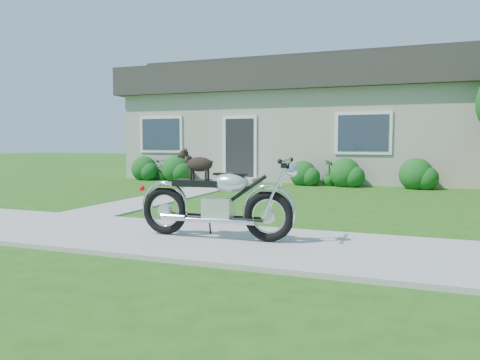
% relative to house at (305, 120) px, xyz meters
% --- Properties ---
extents(ground, '(80.00, 80.00, 0.00)m').
position_rel_house_xyz_m(ground, '(0.00, -11.99, -2.16)').
color(ground, '#235114').
rests_on(ground, ground).
extents(sidewalk, '(24.00, 2.20, 0.04)m').
position_rel_house_xyz_m(sidewalk, '(0.00, -11.99, -2.14)').
color(sidewalk, '#9E9B93').
rests_on(sidewalk, ground).
extents(walkway, '(1.20, 8.00, 0.03)m').
position_rel_house_xyz_m(walkway, '(-1.50, -6.99, -2.14)').
color(walkway, '#9E9B93').
rests_on(walkway, ground).
extents(house, '(12.60, 7.03, 4.50)m').
position_rel_house_xyz_m(house, '(0.00, 0.00, 0.00)').
color(house, '#BAB3A8').
rests_on(house, ground).
extents(shrub_row, '(9.89, 0.94, 0.94)m').
position_rel_house_xyz_m(shrub_row, '(-0.29, -3.49, -1.77)').
color(shrub_row, '#155019').
rests_on(shrub_row, ground).
extents(potted_plant_left, '(0.80, 0.76, 0.70)m').
position_rel_house_xyz_m(potted_plant_left, '(-4.22, -3.44, -1.81)').
color(potted_plant_left, '#175015').
rests_on(potted_plant_left, ground).
extents(potted_plant_right, '(0.54, 0.54, 0.81)m').
position_rel_house_xyz_m(potted_plant_right, '(1.57, -3.44, -1.75)').
color(potted_plant_right, '#1A601E').
rests_on(potted_plant_right, ground).
extents(motorcycle_with_dog, '(2.22, 0.60, 1.18)m').
position_rel_house_xyz_m(motorcycle_with_dog, '(1.60, -11.95, -1.60)').
color(motorcycle_with_dog, black).
rests_on(motorcycle_with_dog, sidewalk).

